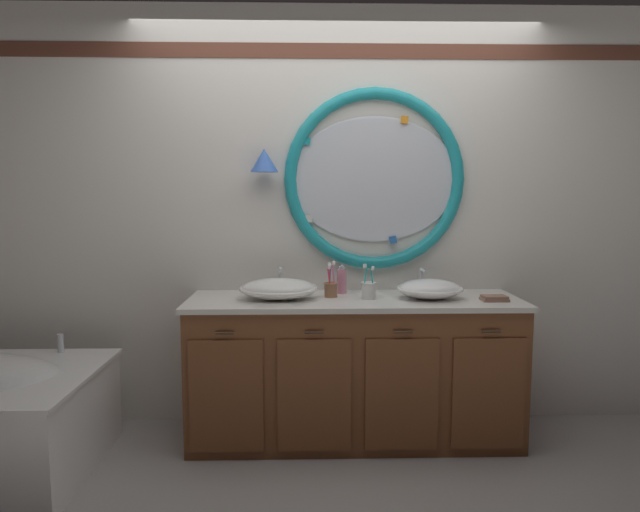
# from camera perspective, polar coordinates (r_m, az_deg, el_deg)

# --- Properties ---
(ground_plane) EXTENTS (14.00, 14.00, 0.00)m
(ground_plane) POSITION_cam_1_polar(r_m,az_deg,el_deg) (3.33, 2.10, -19.59)
(ground_plane) COLOR gray
(back_wall_assembly) EXTENTS (6.40, 0.26, 2.60)m
(back_wall_assembly) POSITION_cam_1_polar(r_m,az_deg,el_deg) (3.58, 1.88, 4.19)
(back_wall_assembly) COLOR silver
(back_wall_assembly) RESTS_ON ground_plane
(vanity_counter) EXTENTS (1.94, 0.63, 0.85)m
(vanity_counter) POSITION_cam_1_polar(r_m,az_deg,el_deg) (3.42, 3.41, -11.24)
(vanity_counter) COLOR brown
(vanity_counter) RESTS_ON ground_plane
(sink_basin_left) EXTENTS (0.46, 0.46, 0.12)m
(sink_basin_left) POSITION_cam_1_polar(r_m,az_deg,el_deg) (3.27, -4.21, -3.33)
(sink_basin_left) COLOR white
(sink_basin_left) RESTS_ON vanity_counter
(sink_basin_right) EXTENTS (0.38, 0.38, 0.11)m
(sink_basin_right) POSITION_cam_1_polar(r_m,az_deg,el_deg) (3.35, 11.05, -3.28)
(sink_basin_right) COLOR white
(sink_basin_right) RESTS_ON vanity_counter
(faucet_set_left) EXTENTS (0.22, 0.14, 0.16)m
(faucet_set_left) POSITION_cam_1_polar(r_m,az_deg,el_deg) (3.50, -4.03, -2.67)
(faucet_set_left) COLOR silver
(faucet_set_left) RESTS_ON vanity_counter
(faucet_set_right) EXTENTS (0.22, 0.13, 0.15)m
(faucet_set_right) POSITION_cam_1_polar(r_m,az_deg,el_deg) (3.58, 10.23, -2.63)
(faucet_set_right) COLOR silver
(faucet_set_right) RESTS_ON vanity_counter
(toothbrush_holder_left) EXTENTS (0.09, 0.09, 0.22)m
(toothbrush_holder_left) POSITION_cam_1_polar(r_m,az_deg,el_deg) (3.34, 1.11, -3.28)
(toothbrush_holder_left) COLOR #996647
(toothbrush_holder_left) RESTS_ON vanity_counter
(toothbrush_holder_right) EXTENTS (0.09, 0.09, 0.21)m
(toothbrush_holder_right) POSITION_cam_1_polar(r_m,az_deg,el_deg) (3.29, 4.93, -3.39)
(toothbrush_holder_right) COLOR white
(toothbrush_holder_right) RESTS_ON vanity_counter
(soap_dispenser) EXTENTS (0.06, 0.07, 0.18)m
(soap_dispenser) POSITION_cam_1_polar(r_m,az_deg,el_deg) (3.46, 2.21, -2.50)
(soap_dispenser) COLOR pink
(soap_dispenser) RESTS_ON vanity_counter
(folded_hand_towel) EXTENTS (0.15, 0.10, 0.03)m
(folded_hand_towel) POSITION_cam_1_polar(r_m,az_deg,el_deg) (3.38, 17.22, -4.11)
(folded_hand_towel) COLOR #936B56
(folded_hand_towel) RESTS_ON vanity_counter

